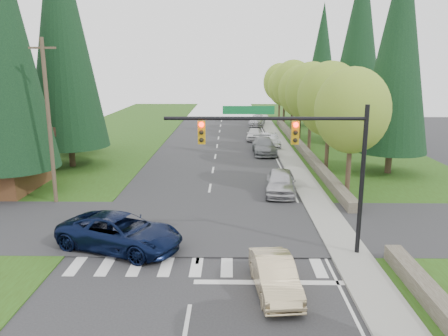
{
  "coord_description": "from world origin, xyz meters",
  "views": [
    {
      "loc": [
        1.44,
        -14.02,
        8.37
      ],
      "look_at": [
        1.08,
        9.76,
        2.8
      ],
      "focal_mm": 35.0,
      "sensor_mm": 36.0,
      "label": 1
    }
  ],
  "objects_px": {
    "parked_car_b": "(264,146)",
    "parked_car_e": "(257,120)",
    "sedan_champagne": "(275,276)",
    "parked_car_a": "(281,182)",
    "parked_car_d": "(254,134)",
    "suv_navy": "(120,232)",
    "parked_car_c": "(270,140)"
  },
  "relations": [
    {
      "from": "suv_navy",
      "to": "parked_car_e",
      "type": "height_order",
      "value": "suv_navy"
    },
    {
      "from": "parked_car_a",
      "to": "parked_car_d",
      "type": "xyz_separation_m",
      "value": [
        -0.6,
        21.8,
        -0.12
      ]
    },
    {
      "from": "sedan_champagne",
      "to": "parked_car_a",
      "type": "distance_m",
      "value": 13.22
    },
    {
      "from": "sedan_champagne",
      "to": "parked_car_d",
      "type": "distance_m",
      "value": 34.93
    },
    {
      "from": "parked_car_b",
      "to": "parked_car_c",
      "type": "bearing_deg",
      "value": 75.18
    },
    {
      "from": "parked_car_a",
      "to": "parked_car_b",
      "type": "xyz_separation_m",
      "value": [
        -0.08,
        13.67,
        -0.05
      ]
    },
    {
      "from": "parked_car_c",
      "to": "parked_car_d",
      "type": "height_order",
      "value": "parked_car_c"
    },
    {
      "from": "parked_car_c",
      "to": "parked_car_e",
      "type": "bearing_deg",
      "value": 84.77
    },
    {
      "from": "parked_car_d",
      "to": "parked_car_e",
      "type": "bearing_deg",
      "value": 90.94
    },
    {
      "from": "parked_car_a",
      "to": "parked_car_b",
      "type": "height_order",
      "value": "parked_car_a"
    },
    {
      "from": "parked_car_d",
      "to": "parked_car_e",
      "type": "distance_m",
      "value": 12.64
    },
    {
      "from": "parked_car_a",
      "to": "parked_car_c",
      "type": "height_order",
      "value": "parked_car_a"
    },
    {
      "from": "parked_car_b",
      "to": "parked_car_e",
      "type": "height_order",
      "value": "parked_car_b"
    },
    {
      "from": "parked_car_a",
      "to": "sedan_champagne",
      "type": "bearing_deg",
      "value": -91.21
    },
    {
      "from": "parked_car_b",
      "to": "parked_car_e",
      "type": "distance_m",
      "value": 20.73
    },
    {
      "from": "sedan_champagne",
      "to": "parked_car_b",
      "type": "height_order",
      "value": "parked_car_b"
    },
    {
      "from": "parked_car_b",
      "to": "parked_car_e",
      "type": "xyz_separation_m",
      "value": [
        0.54,
        20.73,
        -0.01
      ]
    },
    {
      "from": "parked_car_b",
      "to": "parked_car_d",
      "type": "relative_size",
      "value": 1.29
    },
    {
      "from": "sedan_champagne",
      "to": "parked_car_b",
      "type": "xyz_separation_m",
      "value": [
        1.6,
        26.79,
        0.1
      ]
    },
    {
      "from": "parked_car_d",
      "to": "sedan_champagne",
      "type": "bearing_deg",
      "value": -86.0
    },
    {
      "from": "parked_car_a",
      "to": "parked_car_d",
      "type": "bearing_deg",
      "value": 97.67
    },
    {
      "from": "parked_car_a",
      "to": "parked_car_c",
      "type": "xyz_separation_m",
      "value": [
        0.8,
        17.32,
        -0.1
      ]
    },
    {
      "from": "suv_navy",
      "to": "parked_car_c",
      "type": "relative_size",
      "value": 1.35
    },
    {
      "from": "suv_navy",
      "to": "parked_car_e",
      "type": "relative_size",
      "value": 1.13
    },
    {
      "from": "suv_navy",
      "to": "parked_car_e",
      "type": "bearing_deg",
      "value": 9.59
    },
    {
      "from": "sedan_champagne",
      "to": "parked_car_b",
      "type": "bearing_deg",
      "value": 80.55
    },
    {
      "from": "suv_navy",
      "to": "parked_car_b",
      "type": "xyz_separation_m",
      "value": [
        8.41,
        22.87,
        -0.05
      ]
    },
    {
      "from": "parked_car_d",
      "to": "parked_car_a",
      "type": "bearing_deg",
      "value": -82.65
    },
    {
      "from": "suv_navy",
      "to": "parked_car_c",
      "type": "distance_m",
      "value": 28.1
    },
    {
      "from": "parked_car_c",
      "to": "parked_car_d",
      "type": "distance_m",
      "value": 4.69
    },
    {
      "from": "sedan_champagne",
      "to": "suv_navy",
      "type": "bearing_deg",
      "value": 144.05
    },
    {
      "from": "parked_car_c",
      "to": "parked_car_e",
      "type": "xyz_separation_m",
      "value": [
        -0.34,
        17.07,
        0.03
      ]
    }
  ]
}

